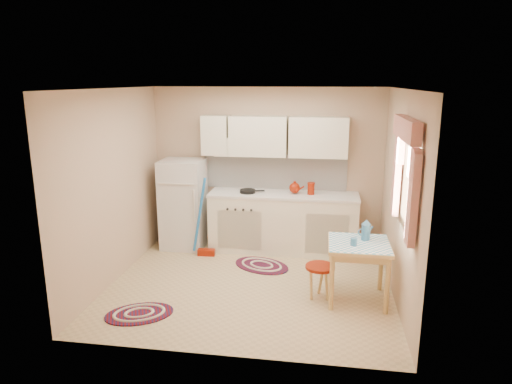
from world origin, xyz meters
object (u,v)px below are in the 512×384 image
(fridge, at_px, (184,204))
(base_cabinets, at_px, (283,223))
(stool, at_px, (320,282))
(table, at_px, (358,272))

(fridge, xyz_separation_m, base_cabinets, (1.57, 0.05, -0.26))
(stool, bearing_deg, base_cabinets, 111.20)
(table, distance_m, stool, 0.47)
(stool, bearing_deg, table, 3.66)
(fridge, xyz_separation_m, table, (2.62, -1.46, -0.34))
(fridge, distance_m, table, 3.01)
(fridge, xyz_separation_m, stool, (2.17, -1.48, -0.49))
(base_cabinets, xyz_separation_m, table, (1.04, -1.51, -0.08))
(fridge, distance_m, stool, 2.67)
(fridge, distance_m, base_cabinets, 1.59)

